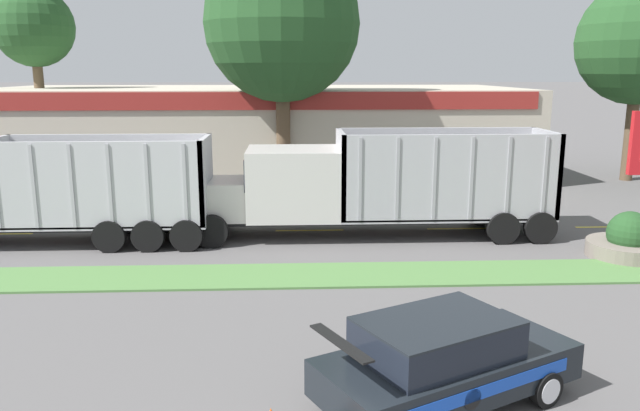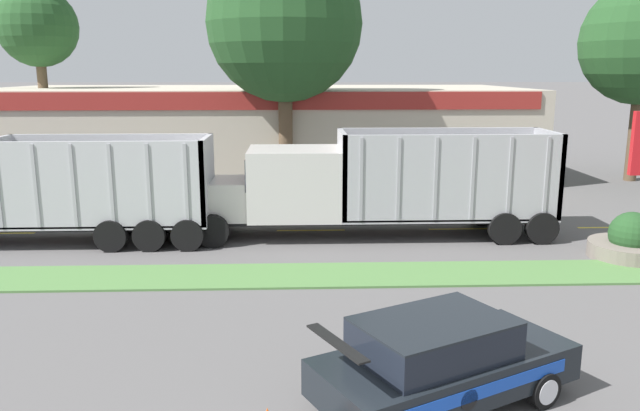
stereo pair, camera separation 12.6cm
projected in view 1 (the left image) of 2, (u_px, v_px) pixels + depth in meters
The scene contains 11 objects.
grass_verge at pixel (311, 275), 17.09m from camera, with size 120.00×2.06×0.06m, color #517F42.
centre_line_3 at pixel (155, 232), 21.76m from camera, with size 2.40×0.14×0.01m, color yellow.
centre_line_4 at pixel (310, 230), 22.01m from camera, with size 2.40×0.14×0.01m, color yellow.
centre_line_5 at pixel (460, 229), 22.25m from camera, with size 2.40×0.14×0.01m, color yellow.
centre_line_6 at pixel (608, 227), 22.50m from camera, with size 2.40×0.14×0.01m, color yellow.
dump_truck_mid at pixel (334, 189), 20.98m from camera, with size 12.39×2.85×3.56m.
rally_car at pixel (444, 360), 10.38m from camera, with size 4.82×3.72×1.60m.
stone_planter at pixel (629, 242), 18.76m from camera, with size 2.43×2.43×1.41m.
store_building_backdrop at pixel (257, 130), 34.48m from camera, with size 28.01×12.10×4.62m.
tree_behind_left at pixel (33, 20), 31.72m from camera, with size 4.05×4.05×10.74m.
tree_behind_right at pixel (282, 7), 27.07m from camera, with size 6.86×6.86×12.70m.
Camera 1 is at (-0.51, -5.35, 5.53)m, focal length 35.00 mm.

